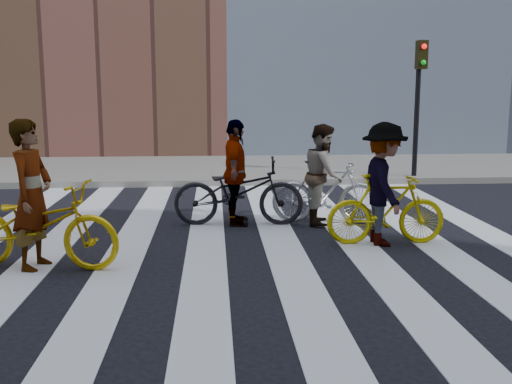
{
  "coord_description": "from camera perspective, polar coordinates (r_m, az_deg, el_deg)",
  "views": [
    {
      "loc": [
        -0.42,
        -8.62,
        2.26
      ],
      "look_at": [
        0.21,
        0.3,
        0.69
      ],
      "focal_mm": 42.0,
      "sensor_mm": 36.0,
      "label": 1
    }
  ],
  "objects": [
    {
      "name": "bike_silver_mid",
      "position": [
        10.06,
        6.69,
        0.05
      ],
      "size": [
        1.88,
        0.85,
        1.09
      ],
      "primitive_type": "imported",
      "rotation": [
        0.0,
        0.0,
        1.38
      ],
      "color": "silver",
      "rests_on": "ground"
    },
    {
      "name": "ground",
      "position": [
        8.92,
        -1.2,
        -4.73
      ],
      "size": [
        100.0,
        100.0,
        0.0
      ],
      "primitive_type": "plane",
      "color": "black",
      "rests_on": "ground"
    },
    {
      "name": "traffic_signal",
      "position": [
        14.75,
        15.27,
        9.68
      ],
      "size": [
        0.22,
        0.42,
        3.33
      ],
      "color": "black",
      "rests_on": "ground"
    },
    {
      "name": "rider_mid",
      "position": [
        10.0,
        6.44,
        1.69
      ],
      "size": [
        0.77,
        0.92,
        1.67
      ],
      "primitive_type": "imported",
      "rotation": [
        0.0,
        0.0,
        1.38
      ],
      "color": "slate",
      "rests_on": "ground"
    },
    {
      "name": "rider_right",
      "position": [
        8.78,
        12.06,
        0.74
      ],
      "size": [
        0.67,
        1.16,
        1.78
      ],
      "primitive_type": "imported",
      "rotation": [
        0.0,
        0.0,
        1.56
      ],
      "color": "slate",
      "rests_on": "ground"
    },
    {
      "name": "bike_yellow_right",
      "position": [
        8.86,
        12.29,
        -1.62
      ],
      "size": [
        1.73,
        0.51,
        1.04
      ],
      "primitive_type": "imported",
      "rotation": [
        0.0,
        0.0,
        1.56
      ],
      "color": "#CFBD0B",
      "rests_on": "ground"
    },
    {
      "name": "bike_yellow_left",
      "position": [
        7.99,
        -20.05,
        -2.99
      ],
      "size": [
        2.22,
        1.15,
        1.11
      ],
      "primitive_type": "imported",
      "rotation": [
        0.0,
        0.0,
        1.37
      ],
      "color": "#E0B40C",
      "rests_on": "ground"
    },
    {
      "name": "sidewalk_far",
      "position": [
        16.27,
        -2.51,
        2.22
      ],
      "size": [
        100.0,
        5.0,
        0.15
      ],
      "primitive_type": "cube",
      "color": "slate",
      "rests_on": "ground"
    },
    {
      "name": "bike_dark_rear",
      "position": [
        9.87,
        -1.69,
        0.03
      ],
      "size": [
        2.18,
        0.87,
        1.12
      ],
      "primitive_type": "imported",
      "rotation": [
        0.0,
        0.0,
        1.51
      ],
      "color": "black",
      "rests_on": "ground"
    },
    {
      "name": "rider_left",
      "position": [
        7.93,
        -20.57,
        -0.26
      ],
      "size": [
        0.58,
        0.76,
        1.88
      ],
      "primitive_type": "imported",
      "rotation": [
        0.0,
        0.0,
        1.37
      ],
      "color": "slate",
      "rests_on": "ground"
    },
    {
      "name": "zebra_crosswalk",
      "position": [
        8.92,
        -1.2,
        -4.7
      ],
      "size": [
        8.25,
        10.0,
        0.01
      ],
      "color": "silver",
      "rests_on": "ground"
    },
    {
      "name": "rider_rear",
      "position": [
        9.82,
        -1.99,
        1.84
      ],
      "size": [
        0.49,
        1.05,
        1.75
      ],
      "primitive_type": "imported",
      "rotation": [
        0.0,
        0.0,
        1.51
      ],
      "color": "slate",
      "rests_on": "ground"
    }
  ]
}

